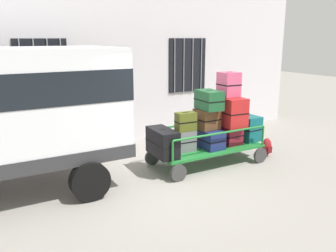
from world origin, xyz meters
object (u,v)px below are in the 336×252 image
Objects in this scene: suitcase_midleft_bottom at (185,140)px; suitcase_midright_top at (229,84)px; luggage_cart at (207,149)px; suitcase_midleft_middle at (186,121)px; suitcase_midright_bottom at (228,134)px; suitcase_left_bottom at (163,142)px; suitcase_center_top at (209,100)px; suitcase_midright_middle at (229,111)px; backpack at (267,147)px; suitcase_center_bottom at (207,138)px; suitcase_right_bottom at (247,128)px; suitcase_center_middle at (207,119)px.

suitcase_midleft_bottom is 0.82× the size of suitcase_midright_top.
suitcase_midleft_middle reaches higher than luggage_cart.
luggage_cart is 0.64m from suitcase_midright_bottom.
suitcase_left_bottom reaches higher than suitcase_midright_bottom.
suitcase_center_top reaches higher than suitcase_midright_middle.
suitcase_left_bottom is 2.77m from backpack.
suitcase_midright_middle is (0.57, -0.00, 0.55)m from suitcase_center_bottom.
suitcase_right_bottom is (2.30, 0.01, 0.01)m from suitcase_left_bottom.
suitcase_center_bottom is 1.15m from suitcase_right_bottom.
suitcase_midright_top is (1.15, 0.01, 1.13)m from suitcase_midleft_bottom.
suitcase_center_middle is 0.83× the size of suitcase_midright_bottom.
suitcase_right_bottom is at bearing 1.27° from suitcase_midright_bottom.
suitcase_midright_top is at bearing 163.02° from backpack.
suitcase_midright_middle is at bearing -0.01° from suitcase_midleft_middle.
suitcase_center_middle is (1.15, 0.06, 0.35)m from suitcase_left_bottom.
suitcase_right_bottom is at bearing 0.33° from suitcase_left_bottom.
suitcase_midleft_bottom is (-0.57, 0.03, 0.28)m from luggage_cart.
suitcase_midleft_middle is at bearing 177.27° from suitcase_center_top.
luggage_cart is 4.03× the size of suitcase_right_bottom.
suitcase_midleft_bottom is 0.72× the size of suitcase_right_bottom.
suitcase_midright_top is (1.72, 0.05, 1.08)m from suitcase_left_bottom.
suitcase_right_bottom is at bearing -0.45° from luggage_cart.
suitcase_midleft_bottom is at bearing 4.81° from suitcase_left_bottom.
suitcase_midleft_bottom is 0.71m from suitcase_center_middle.
suitcase_midleft_middle is 0.58m from suitcase_center_middle.
suitcase_right_bottom is (1.15, -0.04, -0.34)m from suitcase_center_middle.
suitcase_left_bottom is at bearing -177.25° from suitcase_center_middle.
suitcase_midleft_middle is 0.91× the size of suitcase_center_middle.
backpack is at bearing -14.11° from suitcase_midright_bottom.
suitcase_right_bottom reaches higher than suitcase_center_bottom.
suitcase_midleft_bottom is at bearing 178.74° from suitcase_midright_middle.
suitcase_center_bottom reaches higher than luggage_cart.
suitcase_center_top reaches higher than luggage_cart.
suitcase_left_bottom is at bearing -179.98° from suitcase_midright_bottom.
suitcase_midleft_bottom is 1.73m from suitcase_right_bottom.
suitcase_center_bottom reaches higher than backpack.
suitcase_midright_middle is at bearing 90.00° from suitcase_midright_bottom.
suitcase_left_bottom is 1.50× the size of suitcase_midright_bottom.
suitcase_midright_bottom is 0.65× the size of suitcase_midright_middle.
suitcase_center_top is (1.15, -0.00, 0.78)m from suitcase_left_bottom.
suitcase_center_bottom is 1.87× the size of backpack.
suitcase_midleft_bottom is 2.20m from backpack.
suitcase_midright_top is at bearing 2.62° from suitcase_center_bottom.
luggage_cart is at bearing -90.00° from suitcase_center_middle.
suitcase_right_bottom is at bearing -4.06° from suitcase_midright_top.
suitcase_center_top is 1.38m from suitcase_right_bottom.
suitcase_midleft_bottom reaches higher than backpack.
suitcase_left_bottom is 0.68m from suitcase_midleft_middle.
suitcase_center_bottom is 0.91× the size of suitcase_midright_middle.
suitcase_left_bottom is at bearing -177.68° from suitcase_midleft_middle.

